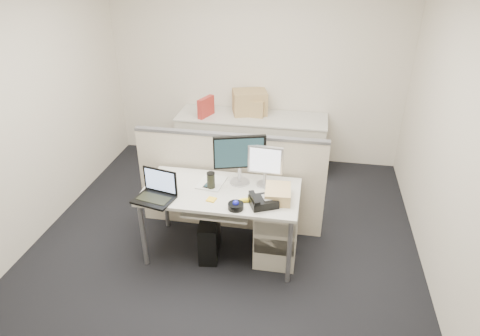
% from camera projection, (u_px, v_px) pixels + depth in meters
% --- Properties ---
extents(floor, '(4.00, 4.50, 0.01)m').
position_uv_depth(floor, '(222.00, 251.00, 4.44)').
color(floor, black).
rests_on(floor, ground).
extents(wall_back, '(4.00, 0.02, 2.70)m').
position_uv_depth(wall_back, '(256.00, 65.00, 5.74)').
color(wall_back, beige).
rests_on(wall_back, ground).
extents(wall_front, '(4.00, 0.02, 2.70)m').
position_uv_depth(wall_front, '(106.00, 335.00, 1.85)').
color(wall_front, beige).
rests_on(wall_front, ground).
extents(wall_left, '(0.02, 4.50, 2.70)m').
position_uv_depth(wall_left, '(17.00, 116.00, 4.11)').
color(wall_left, beige).
rests_on(wall_left, ground).
extents(wall_right, '(0.02, 4.50, 2.70)m').
position_uv_depth(wall_right, '(459.00, 148.00, 3.48)').
color(wall_right, beige).
rests_on(wall_right, ground).
extents(desk, '(1.50, 0.75, 0.73)m').
position_uv_depth(desk, '(221.00, 196.00, 4.12)').
color(desk, '#ADA9A1').
rests_on(desk, floor).
extents(keyboard_tray, '(0.62, 0.32, 0.02)m').
position_uv_depth(keyboard_tray, '(217.00, 211.00, 3.99)').
color(keyboard_tray, '#ADA9A1').
rests_on(keyboard_tray, desk).
extents(drawer_pedestal, '(0.40, 0.55, 0.65)m').
position_uv_depth(drawer_pedestal, '(277.00, 228.00, 4.24)').
color(drawer_pedestal, '#BEB6A6').
rests_on(drawer_pedestal, floor).
extents(cubicle_partition, '(2.00, 0.06, 1.10)m').
position_uv_depth(cubicle_partition, '(230.00, 184.00, 4.56)').
color(cubicle_partition, beige).
rests_on(cubicle_partition, floor).
extents(back_counter, '(2.00, 0.60, 0.72)m').
position_uv_depth(back_counter, '(251.00, 142.00, 5.94)').
color(back_counter, '#BEB6A6').
rests_on(back_counter, floor).
extents(monitor_main, '(0.54, 0.33, 0.50)m').
position_uv_depth(monitor_main, '(240.00, 160.00, 4.10)').
color(monitor_main, black).
rests_on(monitor_main, desk).
extents(monitor_small, '(0.35, 0.19, 0.41)m').
position_uv_depth(monitor_small, '(265.00, 166.00, 4.09)').
color(monitor_small, '#B7B7BC').
rests_on(monitor_small, desk).
extents(laptop, '(0.40, 0.33, 0.26)m').
position_uv_depth(laptop, '(153.00, 188.00, 3.88)').
color(laptop, black).
rests_on(laptop, desk).
extents(trackball, '(0.18, 0.18, 0.05)m').
position_uv_depth(trackball, '(236.00, 206.00, 3.81)').
color(trackball, black).
rests_on(trackball, desk).
extents(desk_phone, '(0.30, 0.28, 0.08)m').
position_uv_depth(desk_phone, '(263.00, 202.00, 3.85)').
color(desk_phone, black).
rests_on(desk_phone, desk).
extents(paper_stack, '(0.27, 0.33, 0.01)m').
position_uv_depth(paper_stack, '(212.00, 183.00, 4.21)').
color(paper_stack, silver).
rests_on(paper_stack, desk).
extents(sticky_pad, '(0.09, 0.09, 0.01)m').
position_uv_depth(sticky_pad, '(211.00, 200.00, 3.94)').
color(sticky_pad, yellow).
rests_on(sticky_pad, desk).
extents(travel_mug, '(0.08, 0.08, 0.16)m').
position_uv_depth(travel_mug, '(211.00, 181.00, 4.09)').
color(travel_mug, black).
rests_on(travel_mug, desk).
extents(banana, '(0.19, 0.11, 0.04)m').
position_uv_depth(banana, '(247.00, 200.00, 3.91)').
color(banana, '#FFEF3A').
rests_on(banana, desk).
extents(cellphone, '(0.07, 0.11, 0.01)m').
position_uv_depth(cellphone, '(207.00, 186.00, 4.16)').
color(cellphone, black).
rests_on(cellphone, desk).
extents(manila_folders, '(0.25, 0.31, 0.11)m').
position_uv_depth(manila_folders, '(278.00, 194.00, 3.94)').
color(manila_folders, tan).
rests_on(manila_folders, desk).
extents(keyboard, '(0.45, 0.22, 0.02)m').
position_uv_depth(keyboard, '(223.00, 207.00, 4.00)').
color(keyboard, black).
rests_on(keyboard, keyboard_tray).
extents(pc_tower_desk, '(0.24, 0.47, 0.42)m').
position_uv_depth(pc_tower_desk, '(210.00, 236.00, 4.31)').
color(pc_tower_desk, black).
rests_on(pc_tower_desk, floor).
extents(pc_tower_spare_dark, '(0.33, 0.49, 0.43)m').
position_uv_depth(pc_tower_spare_dark, '(173.00, 155.00, 5.91)').
color(pc_tower_spare_dark, black).
rests_on(pc_tower_spare_dark, floor).
extents(pc_tower_spare_silver, '(0.30, 0.46, 0.40)m').
position_uv_depth(pc_tower_spare_silver, '(161.00, 148.00, 6.13)').
color(pc_tower_spare_silver, '#B7B7BC').
rests_on(pc_tower_spare_silver, floor).
extents(cardboard_box_left, '(0.52, 0.45, 0.33)m').
position_uv_depth(cardboard_box_left, '(250.00, 103.00, 5.80)').
color(cardboard_box_left, tan).
rests_on(cardboard_box_left, back_counter).
extents(cardboard_box_right, '(0.35, 0.28, 0.24)m').
position_uv_depth(cardboard_box_right, '(253.00, 107.00, 5.77)').
color(cardboard_box_right, tan).
rests_on(cardboard_box_right, back_counter).
extents(red_binder, '(0.17, 0.30, 0.28)m').
position_uv_depth(red_binder, '(206.00, 108.00, 5.71)').
color(red_binder, '#AB2B25').
rests_on(red_binder, back_counter).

